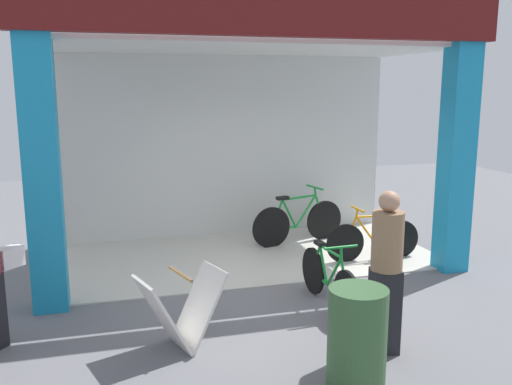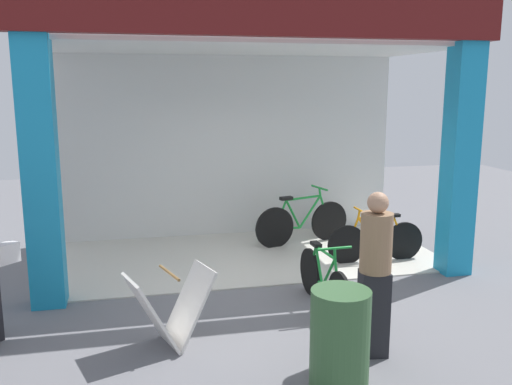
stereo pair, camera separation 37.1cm
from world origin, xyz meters
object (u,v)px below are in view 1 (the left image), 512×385
sandwich_board_sign (181,311)px  trash_bin (357,339)px  bicycle_parked_0 (329,280)px  bicycle_inside_1 (298,222)px  bicycle_inside_0 (373,239)px  pedestrian_2 (386,272)px

sandwich_board_sign → trash_bin: (1.37, -1.18, 0.06)m
bicycle_parked_0 → bicycle_inside_1: bearing=78.2°
bicycle_inside_0 → bicycle_parked_0: size_ratio=1.00×
bicycle_inside_0 → sandwich_board_sign: bearing=-147.0°
sandwich_board_sign → pedestrian_2: 2.08m
bicycle_inside_0 → trash_bin: size_ratio=1.64×
sandwich_board_sign → trash_bin: bearing=-40.7°
bicycle_inside_0 → sandwich_board_sign: (-3.22, -2.09, 0.07)m
bicycle_inside_1 → pedestrian_2: pedestrian_2 is taller
bicycle_inside_1 → trash_bin: bicycle_inside_1 is taller
bicycle_inside_0 → sandwich_board_sign: bicycle_inside_0 is taller
sandwich_board_sign → trash_bin: size_ratio=1.03×
bicycle_inside_1 → pedestrian_2: size_ratio=1.04×
bicycle_inside_0 → sandwich_board_sign: 3.84m
sandwich_board_sign → trash_bin: trash_bin is taller
bicycle_inside_1 → bicycle_parked_0: bicycle_inside_1 is taller
bicycle_inside_0 → bicycle_parked_0: bearing=-132.4°
bicycle_inside_0 → bicycle_parked_0: same height
sandwich_board_sign → bicycle_inside_1: bearing=53.4°
bicycle_inside_1 → trash_bin: (-1.04, -4.43, 0.08)m
bicycle_inside_0 → bicycle_parked_0: (-1.36, -1.48, 0.00)m
bicycle_parked_0 → bicycle_inside_0: bearing=47.6°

